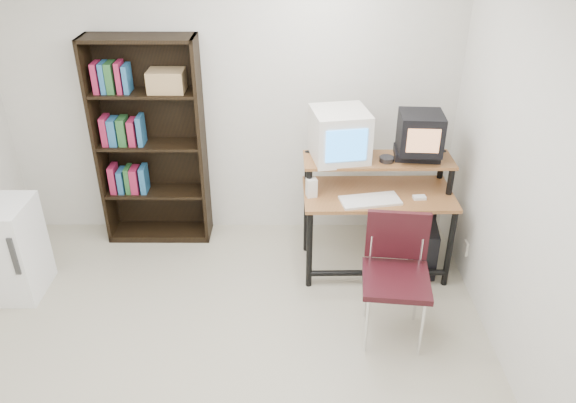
{
  "coord_description": "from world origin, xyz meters",
  "views": [
    {
      "loc": [
        0.52,
        -2.72,
        2.91
      ],
      "look_at": [
        0.51,
        1.1,
        0.77
      ],
      "focal_mm": 35.0,
      "sensor_mm": 36.0,
      "label": 1
    }
  ],
  "objects_px": {
    "pc_tower": "(423,245)",
    "mini_fridge": "(7,249)",
    "crt_monitor": "(339,135)",
    "school_chair": "(396,265)",
    "crt_tv": "(420,133)",
    "computer_desk": "(377,196)",
    "bookshelf": "(151,141)"
  },
  "relations": [
    {
      "from": "pc_tower",
      "to": "bookshelf",
      "type": "height_order",
      "value": "bookshelf"
    },
    {
      "from": "school_chair",
      "to": "computer_desk",
      "type": "bearing_deg",
      "value": 98.35
    },
    {
      "from": "computer_desk",
      "to": "bookshelf",
      "type": "height_order",
      "value": "bookshelf"
    },
    {
      "from": "pc_tower",
      "to": "school_chair",
      "type": "distance_m",
      "value": 0.97
    },
    {
      "from": "pc_tower",
      "to": "mini_fridge",
      "type": "bearing_deg",
      "value": -168.1
    },
    {
      "from": "crt_tv",
      "to": "bookshelf",
      "type": "xyz_separation_m",
      "value": [
        -2.27,
        0.42,
        -0.25
      ]
    },
    {
      "from": "crt_tv",
      "to": "school_chair",
      "type": "relative_size",
      "value": 0.38
    },
    {
      "from": "crt_monitor",
      "to": "pc_tower",
      "type": "xyz_separation_m",
      "value": [
        0.75,
        -0.15,
        -0.97
      ]
    },
    {
      "from": "pc_tower",
      "to": "mini_fridge",
      "type": "height_order",
      "value": "mini_fridge"
    },
    {
      "from": "pc_tower",
      "to": "bookshelf",
      "type": "relative_size",
      "value": 0.24
    },
    {
      "from": "crt_tv",
      "to": "pc_tower",
      "type": "relative_size",
      "value": 0.79
    },
    {
      "from": "crt_tv",
      "to": "school_chair",
      "type": "height_order",
      "value": "crt_tv"
    },
    {
      "from": "school_chair",
      "to": "bookshelf",
      "type": "xyz_separation_m",
      "value": [
        -1.98,
        1.34,
        0.38
      ]
    },
    {
      "from": "school_chair",
      "to": "crt_monitor",
      "type": "bearing_deg",
      "value": 116.74
    },
    {
      "from": "mini_fridge",
      "to": "crt_tv",
      "type": "bearing_deg",
      "value": 8.43
    },
    {
      "from": "computer_desk",
      "to": "school_chair",
      "type": "distance_m",
      "value": 0.82
    },
    {
      "from": "crt_monitor",
      "to": "school_chair",
      "type": "bearing_deg",
      "value": -79.2
    },
    {
      "from": "computer_desk",
      "to": "bookshelf",
      "type": "bearing_deg",
      "value": 164.06
    },
    {
      "from": "computer_desk",
      "to": "mini_fridge",
      "type": "bearing_deg",
      "value": -173.91
    },
    {
      "from": "crt_tv",
      "to": "pc_tower",
      "type": "bearing_deg",
      "value": -41.64
    },
    {
      "from": "crt_tv",
      "to": "pc_tower",
      "type": "xyz_separation_m",
      "value": [
        0.11,
        -0.11,
        -1.0
      ]
    },
    {
      "from": "crt_tv",
      "to": "school_chair",
      "type": "xyz_separation_m",
      "value": [
        -0.28,
        -0.91,
        -0.63
      ]
    },
    {
      "from": "computer_desk",
      "to": "crt_monitor",
      "type": "xyz_separation_m",
      "value": [
        -0.32,
        0.13,
        0.49
      ]
    },
    {
      "from": "crt_tv",
      "to": "bookshelf",
      "type": "distance_m",
      "value": 2.32
    },
    {
      "from": "computer_desk",
      "to": "pc_tower",
      "type": "height_order",
      "value": "computer_desk"
    },
    {
      "from": "crt_tv",
      "to": "computer_desk",
      "type": "bearing_deg",
      "value": -158.72
    },
    {
      "from": "pc_tower",
      "to": "school_chair",
      "type": "height_order",
      "value": "school_chair"
    },
    {
      "from": "crt_tv",
      "to": "mini_fridge",
      "type": "bearing_deg",
      "value": -168.52
    },
    {
      "from": "school_chair",
      "to": "bookshelf",
      "type": "relative_size",
      "value": 0.5
    },
    {
      "from": "crt_monitor",
      "to": "pc_tower",
      "type": "height_order",
      "value": "crt_monitor"
    },
    {
      "from": "crt_monitor",
      "to": "pc_tower",
      "type": "relative_size",
      "value": 1.12
    },
    {
      "from": "crt_monitor",
      "to": "school_chair",
      "type": "distance_m",
      "value": 1.17
    }
  ]
}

